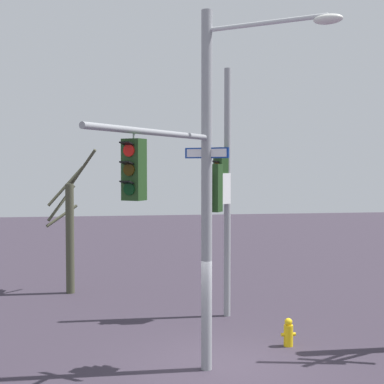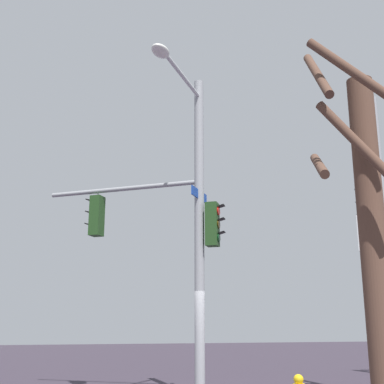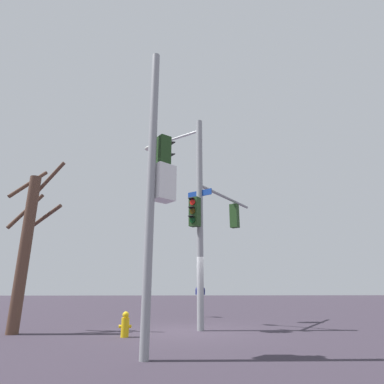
% 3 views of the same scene
% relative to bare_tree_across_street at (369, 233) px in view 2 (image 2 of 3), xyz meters
% --- Properties ---
extents(main_signal_pole_assembly, '(5.18, 4.19, 8.11)m').
position_rel_bare_tree_across_street_xyz_m(main_signal_pole_assembly, '(6.27, 1.09, 1.58)').
color(main_signal_pole_assembly, gray).
rests_on(main_signal_pole_assembly, ground).
extents(secondary_pole_assembly, '(0.72, 0.66, 7.62)m').
position_rel_bare_tree_across_street_xyz_m(secondary_pole_assembly, '(4.79, -3.75, 1.08)').
color(secondary_pole_assembly, gray).
rests_on(secondary_pole_assembly, ground).
extents(bare_tree_across_street, '(1.89, 1.17, 6.12)m').
position_rel_bare_tree_across_street_xyz_m(bare_tree_across_street, '(0.00, 0.00, 0.00)').
color(bare_tree_across_street, brown).
rests_on(bare_tree_across_street, ground).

